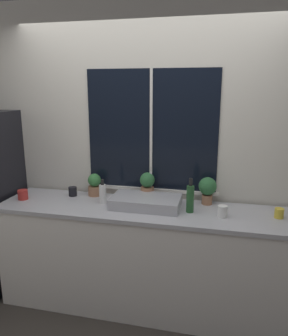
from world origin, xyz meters
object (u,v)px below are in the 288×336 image
Objects in this scene: potted_plant_right at (207,188)px; mug_red at (23,195)px; mug_white at (223,211)px; potted_plant_center at (147,185)px; bottle_tall at (190,198)px; sink at (146,202)px; soap_bottle at (103,193)px; mug_black at (73,191)px; mug_yellow at (279,213)px; potted_plant_left at (95,185)px.

potted_plant_right is 1.67m from mug_red.
potted_plant_center is at bearing 157.75° from mug_white.
mug_red is at bearing -178.81° from bottle_tall.
sink is at bearing 3.38° from mug_red.
potted_plant_center is at bearing 151.00° from bottle_tall.
soap_bottle reaches higher than mug_red.
bottle_tall is 3.35× the size of mug_black.
sink reaches higher than mug_yellow.
potted_plant_left is 0.24m from soap_bottle.
soap_bottle reaches higher than mug_white.
sink is 2.31× the size of potted_plant_center.
soap_bottle is (-0.39, 0.00, 0.04)m from sink.
bottle_tall reaches higher than potted_plant_right.
sink is at bearing 179.85° from mug_yellow.
mug_yellow is (1.81, -0.13, -0.00)m from mug_black.
mug_yellow is at bearing -6.85° from potted_plant_left.
mug_yellow is at bearing -18.92° from potted_plant_right.
bottle_tall reaches higher than mug_yellow.
mug_yellow is at bearing -0.15° from sink.
bottle_tall is 3.16× the size of mug_red.
potted_plant_left is at bearing 17.32° from mug_black.
soap_bottle reaches higher than potted_plant_left.
mug_white is (0.26, -0.05, -0.07)m from bottle_tall.
sink is at bearing -0.18° from soap_bottle.
potted_plant_left is at bearing 166.92° from mug_white.
potted_plant_left is 0.95m from bottle_tall.
mug_red is (-1.52, -0.03, -0.08)m from bottle_tall.
potted_plant_left is 0.65m from mug_red.
mug_white is at bearing -0.51° from mug_red.
potted_plant_center is (0.51, -0.00, 0.03)m from potted_plant_left.
mug_red is at bearing 179.49° from mug_white.
mug_red is (-0.75, -0.07, -0.05)m from soap_bottle.
potted_plant_center reaches higher than mug_red.
potted_plant_right is at bearing 20.70° from sink.
soap_bottle is at bearing 179.82° from sink.
potted_plant_right is 0.92m from soap_bottle.
sink is 2.76× the size of potted_plant_left.
sink is 0.21m from potted_plant_center.
sink is 1.14m from mug_red.
potted_plant_right reaches higher than mug_white.
potted_plant_right reaches higher than soap_bottle.
mug_yellow is at bearing 2.73° from bottle_tall.
bottle_tall is at bearing -5.41° from sink.
bottle_tall reaches higher than sink.
mug_white is (1.18, -0.27, -0.06)m from potted_plant_left.
potted_plant_right is (0.51, 0.19, 0.10)m from sink.
mug_red is at bearing -156.65° from potted_plant_left.
sink is 7.39× the size of mug_yellow.
potted_plant_left is 2.33× the size of mug_red.
mug_yellow is (1.46, -0.00, -0.05)m from soap_bottle.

